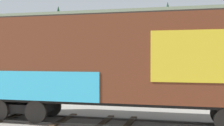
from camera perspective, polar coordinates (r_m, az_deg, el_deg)
ground_plane at (r=11.97m, az=0.12°, el=-11.64°), size 260.00×260.00×0.00m
track at (r=11.83m, az=3.10°, el=-11.61°), size 60.01×2.81×0.08m
freight_car at (r=11.54m, az=3.10°, el=0.47°), size 14.28×2.89×4.41m
hillside at (r=73.41m, az=11.98°, el=3.42°), size 111.10×43.53×16.32m
parked_car_white at (r=18.94m, az=-12.21°, el=-4.29°), size 4.76×2.23×1.75m
parked_car_green at (r=17.74m, az=8.70°, el=-4.86°), size 4.70×2.18×1.65m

